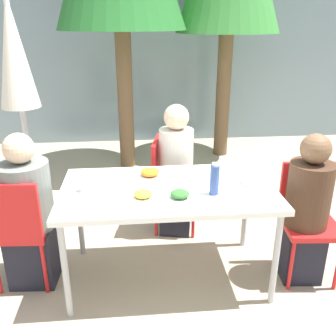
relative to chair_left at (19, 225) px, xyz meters
name	(u,v)px	position (x,y,z in m)	size (l,w,h in m)	color
ground_plane	(168,275)	(1.07, 0.01, -0.52)	(24.00, 24.00, 0.00)	tan
building_facade	(146,45)	(1.07, 3.67, 0.98)	(10.00, 0.20, 3.00)	gray
dining_table	(168,195)	(1.07, 0.01, 0.18)	(1.52, 0.85, 0.76)	white
chair_left	(19,225)	(0.00, 0.00, 0.00)	(0.42, 0.42, 0.88)	red
person_left	(29,216)	(0.05, 0.08, 0.03)	(0.37, 0.37, 1.17)	black
chair_right	(308,212)	(2.13, 0.00, 0.00)	(0.43, 0.43, 0.88)	red
person_right	(306,213)	(2.08, -0.07, 0.03)	(0.32, 0.32, 1.15)	black
chair_far	(168,178)	(1.13, 0.75, 0.00)	(0.47, 0.47, 0.88)	red
person_far	(176,173)	(1.20, 0.69, 0.07)	(0.32, 0.32, 1.21)	black
closed_umbrella	(16,66)	(-0.11, 0.86, 0.99)	(0.36, 0.36, 2.09)	#333333
plate_0	(150,174)	(0.95, 0.21, 0.27)	(0.25, 0.25, 0.07)	white
plate_1	(143,196)	(0.88, -0.15, 0.26)	(0.22, 0.22, 0.06)	white
plate_2	(180,196)	(1.13, -0.18, 0.26)	(0.23, 0.23, 0.06)	white
bottle	(215,179)	(1.37, -0.12, 0.35)	(0.06, 0.06, 0.23)	#334C8E
drinking_cup	(86,184)	(0.49, 0.01, 0.29)	(0.07, 0.07, 0.11)	white
salad_bowl	(254,180)	(1.69, 0.03, 0.27)	(0.17, 0.17, 0.05)	white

